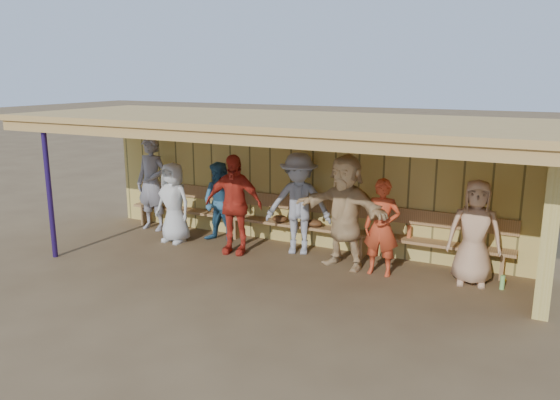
{
  "coord_description": "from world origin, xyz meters",
  "views": [
    {
      "loc": [
        4.13,
        -7.85,
        3.17
      ],
      "look_at": [
        0.0,
        0.35,
        1.05
      ],
      "focal_mm": 35.0,
      "sensor_mm": 36.0,
      "label": 1
    }
  ],
  "objects_px": {
    "player_g": "(382,227)",
    "bench": "(298,219)",
    "player_c": "(221,203)",
    "player_e": "(299,204)",
    "player_b": "(173,203)",
    "player_f": "(345,211)",
    "player_a": "(152,184)",
    "player_d": "(234,204)",
    "player_h": "(475,233)"
  },
  "relations": [
    {
      "from": "player_c",
      "to": "bench",
      "type": "bearing_deg",
      "value": 16.74
    },
    {
      "from": "player_e",
      "to": "player_f",
      "type": "relative_size",
      "value": 0.96
    },
    {
      "from": "player_a",
      "to": "bench",
      "type": "distance_m",
      "value": 3.24
    },
    {
      "from": "player_d",
      "to": "bench",
      "type": "distance_m",
      "value": 1.29
    },
    {
      "from": "player_g",
      "to": "player_h",
      "type": "xyz_separation_m",
      "value": [
        1.38,
        0.25,
        0.03
      ]
    },
    {
      "from": "player_d",
      "to": "player_f",
      "type": "bearing_deg",
      "value": -4.71
    },
    {
      "from": "player_a",
      "to": "player_d",
      "type": "bearing_deg",
      "value": -14.46
    },
    {
      "from": "player_f",
      "to": "player_h",
      "type": "height_order",
      "value": "player_f"
    },
    {
      "from": "player_b",
      "to": "bench",
      "type": "bearing_deg",
      "value": 23.49
    },
    {
      "from": "player_g",
      "to": "player_h",
      "type": "relative_size",
      "value": 0.96
    },
    {
      "from": "player_g",
      "to": "player_h",
      "type": "bearing_deg",
      "value": 8.1
    },
    {
      "from": "player_g",
      "to": "bench",
      "type": "relative_size",
      "value": 0.21
    },
    {
      "from": "player_c",
      "to": "player_b",
      "type": "bearing_deg",
      "value": -155.47
    },
    {
      "from": "player_e",
      "to": "player_h",
      "type": "height_order",
      "value": "player_e"
    },
    {
      "from": "player_b",
      "to": "player_f",
      "type": "bearing_deg",
      "value": 6.21
    },
    {
      "from": "player_a",
      "to": "player_f",
      "type": "distance_m",
      "value": 4.36
    },
    {
      "from": "player_b",
      "to": "player_g",
      "type": "relative_size",
      "value": 0.99
    },
    {
      "from": "player_h",
      "to": "player_f",
      "type": "bearing_deg",
      "value": 175.85
    },
    {
      "from": "player_b",
      "to": "player_h",
      "type": "bearing_deg",
      "value": 6.87
    },
    {
      "from": "player_f",
      "to": "bench",
      "type": "height_order",
      "value": "player_f"
    },
    {
      "from": "player_e",
      "to": "bench",
      "type": "bearing_deg",
      "value": 99.05
    },
    {
      "from": "player_d",
      "to": "player_f",
      "type": "xyz_separation_m",
      "value": [
        2.04,
        0.2,
        0.06
      ]
    },
    {
      "from": "bench",
      "to": "player_b",
      "type": "bearing_deg",
      "value": -160.13
    },
    {
      "from": "player_c",
      "to": "player_f",
      "type": "distance_m",
      "value": 2.6
    },
    {
      "from": "player_b",
      "to": "player_e",
      "type": "xyz_separation_m",
      "value": [
        2.43,
        0.46,
        0.14
      ]
    },
    {
      "from": "player_g",
      "to": "player_a",
      "type": "bearing_deg",
      "value": 172.84
    },
    {
      "from": "player_b",
      "to": "player_h",
      "type": "relative_size",
      "value": 0.95
    },
    {
      "from": "player_d",
      "to": "player_e",
      "type": "distance_m",
      "value": 1.16
    },
    {
      "from": "player_a",
      "to": "bench",
      "type": "relative_size",
      "value": 0.25
    },
    {
      "from": "bench",
      "to": "player_d",
      "type": "bearing_deg",
      "value": -135.7
    },
    {
      "from": "player_e",
      "to": "player_c",
      "type": "bearing_deg",
      "value": 166.63
    },
    {
      "from": "player_c",
      "to": "player_d",
      "type": "bearing_deg",
      "value": -37.88
    },
    {
      "from": "player_e",
      "to": "bench",
      "type": "relative_size",
      "value": 0.24
    },
    {
      "from": "player_c",
      "to": "player_g",
      "type": "height_order",
      "value": "player_g"
    },
    {
      "from": "player_a",
      "to": "player_h",
      "type": "distance_m",
      "value": 6.39
    },
    {
      "from": "player_c",
      "to": "player_e",
      "type": "relative_size",
      "value": 0.85
    },
    {
      "from": "bench",
      "to": "player_g",
      "type": "bearing_deg",
      "value": -22.56
    },
    {
      "from": "player_f",
      "to": "player_g",
      "type": "height_order",
      "value": "player_f"
    },
    {
      "from": "player_c",
      "to": "bench",
      "type": "xyz_separation_m",
      "value": [
        1.43,
        0.44,
        -0.25
      ]
    },
    {
      "from": "player_c",
      "to": "player_h",
      "type": "bearing_deg",
      "value": -1.07
    },
    {
      "from": "bench",
      "to": "player_a",
      "type": "bearing_deg",
      "value": -174.53
    },
    {
      "from": "player_c",
      "to": "player_d",
      "type": "relative_size",
      "value": 0.86
    },
    {
      "from": "player_f",
      "to": "bench",
      "type": "bearing_deg",
      "value": 164.16
    },
    {
      "from": "player_a",
      "to": "player_g",
      "type": "distance_m",
      "value": 5.03
    },
    {
      "from": "player_b",
      "to": "player_f",
      "type": "distance_m",
      "value": 3.42
    },
    {
      "from": "player_f",
      "to": "bench",
      "type": "xyz_separation_m",
      "value": [
        -1.15,
        0.66,
        -0.43
      ]
    },
    {
      "from": "player_b",
      "to": "player_d",
      "type": "xyz_separation_m",
      "value": [
        1.38,
        -0.04,
        0.13
      ]
    },
    {
      "from": "player_c",
      "to": "player_f",
      "type": "bearing_deg",
      "value": -5.2
    },
    {
      "from": "player_d",
      "to": "player_b",
      "type": "bearing_deg",
      "value": 167.86
    },
    {
      "from": "player_f",
      "to": "player_g",
      "type": "bearing_deg",
      "value": 6.15
    }
  ]
}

